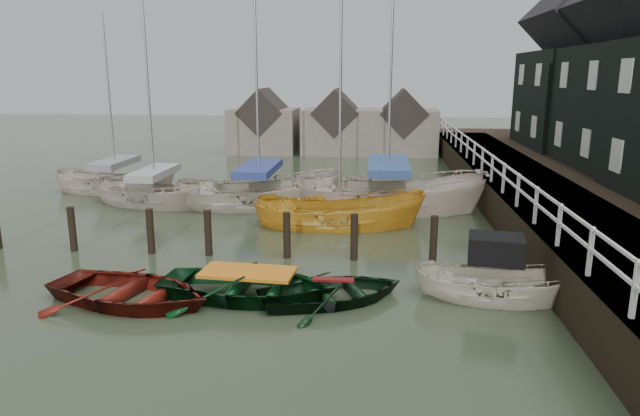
# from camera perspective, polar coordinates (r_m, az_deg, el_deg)

# --- Properties ---
(ground) EXTENTS (120.00, 120.00, 0.00)m
(ground) POSITION_cam_1_polar(r_m,az_deg,el_deg) (14.66, -9.84, -8.43)
(ground) COLOR #2D3622
(ground) RESTS_ON ground
(pier) EXTENTS (3.04, 32.00, 2.70)m
(pier) POSITION_cam_1_polar(r_m,az_deg,el_deg) (24.23, 19.16, 1.47)
(pier) COLOR black
(pier) RESTS_ON ground
(mooring_pilings) EXTENTS (13.72, 0.22, 1.80)m
(mooring_pilings) POSITION_cam_1_polar(r_m,az_deg,el_deg) (17.52, -10.83, -3.10)
(mooring_pilings) COLOR black
(mooring_pilings) RESTS_ON ground
(far_sheds) EXTENTS (14.00, 4.08, 4.39)m
(far_sheds) POSITION_cam_1_polar(r_m,az_deg,el_deg) (39.36, 1.41, 8.21)
(far_sheds) COLOR #665B51
(far_sheds) RESTS_ON ground
(rowboat_red) EXTENTS (4.83, 3.98, 0.87)m
(rowboat_red) POSITION_cam_1_polar(r_m,az_deg,el_deg) (14.63, -18.35, -8.99)
(rowboat_red) COLOR #59140C
(rowboat_red) RESTS_ON ground
(rowboat_green) EXTENTS (4.60, 3.45, 0.91)m
(rowboat_green) POSITION_cam_1_polar(r_m,az_deg,el_deg) (14.33, -7.15, -8.86)
(rowboat_green) COLOR black
(rowboat_green) RESTS_ON ground
(rowboat_dkgreen) EXTENTS (4.34, 3.81, 0.75)m
(rowboat_dkgreen) POSITION_cam_1_polar(r_m,az_deg,el_deg) (14.03, 1.33, -9.25)
(rowboat_dkgreen) COLOR black
(rowboat_dkgreen) RESTS_ON ground
(motorboat) EXTENTS (4.02, 2.03, 2.30)m
(motorboat) POSITION_cam_1_polar(r_m,az_deg,el_deg) (14.69, 17.02, -8.31)
(motorboat) COLOR beige
(motorboat) RESTS_ON ground
(sailboat_a) EXTENTS (6.25, 3.72, 11.33)m
(sailboat_a) POSITION_cam_1_polar(r_m,az_deg,el_deg) (24.86, -16.08, 0.46)
(sailboat_a) COLOR #BFB1A3
(sailboat_a) RESTS_ON ground
(sailboat_b) EXTENTS (7.31, 4.21, 11.04)m
(sailboat_b) POSITION_cam_1_polar(r_m,az_deg,el_deg) (23.81, -6.04, 0.34)
(sailboat_b) COLOR beige
(sailboat_b) RESTS_ON ground
(sailboat_c) EXTENTS (6.33, 2.78, 11.00)m
(sailboat_c) POSITION_cam_1_polar(r_m,az_deg,el_deg) (20.68, 1.96, -1.73)
(sailboat_c) COLOR gold
(sailboat_c) RESTS_ON ground
(sailboat_d) EXTENTS (8.11, 3.54, 12.59)m
(sailboat_d) POSITION_cam_1_polar(r_m,az_deg,el_deg) (23.26, 6.73, 0.01)
(sailboat_d) COLOR beige
(sailboat_d) RESTS_ON ground
(sailboat_e) EXTENTS (5.90, 2.29, 9.06)m
(sailboat_e) POSITION_cam_1_polar(r_m,az_deg,el_deg) (28.16, -19.64, 1.66)
(sailboat_e) COLOR beige
(sailboat_e) RESTS_ON ground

